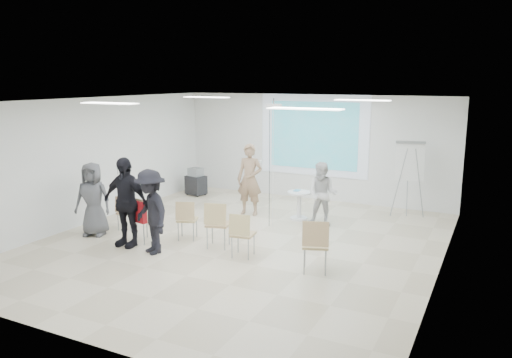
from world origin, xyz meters
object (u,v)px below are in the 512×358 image
at_px(chair_right_inner, 242,231).
at_px(player_left, 250,175).
at_px(chair_left_inner, 186,217).
at_px(chair_right_far, 315,242).
at_px(chair_far_left, 125,210).
at_px(av_cart, 196,183).
at_px(chair_left_mid, 142,216).
at_px(player_right, 322,191).
at_px(audience_outer, 93,195).
at_px(pedestal_table, 299,204).
at_px(laptop, 188,218).
at_px(chair_center, 217,221).
at_px(flipchart_easel, 410,162).
at_px(audience_left, 125,195).
at_px(audience_mid, 151,206).

bearing_deg(chair_right_inner, player_left, 106.65).
xyz_separation_m(chair_left_inner, chair_right_far, (3.12, -0.55, 0.07)).
bearing_deg(chair_far_left, av_cart, 83.11).
distance_m(chair_left_mid, chair_right_far, 3.88).
bearing_deg(player_right, av_cart, 159.37).
height_order(chair_far_left, chair_right_inner, chair_right_inner).
height_order(player_right, audience_outer, audience_outer).
distance_m(pedestal_table, player_right, 0.84).
bearing_deg(player_left, chair_left_mid, -115.36).
bearing_deg(chair_left_mid, player_right, 57.08).
bearing_deg(av_cart, chair_far_left, -69.05).
bearing_deg(laptop, pedestal_table, -144.13).
height_order(player_left, audience_outer, player_left).
distance_m(chair_center, flipchart_easel, 5.24).
xyz_separation_m(chair_left_mid, flipchart_easel, (4.70, 4.55, 0.83)).
bearing_deg(audience_outer, chair_left_mid, -16.71).
relative_size(pedestal_table, av_cart, 0.89).
distance_m(laptop, audience_outer, 2.19).
height_order(audience_left, audience_mid, audience_left).
xyz_separation_m(chair_right_inner, chair_right_far, (1.55, -0.12, 0.06)).
bearing_deg(laptop, chair_center, 142.40).
bearing_deg(chair_left_mid, audience_mid, -22.84).
bearing_deg(flipchart_easel, pedestal_table, -165.11).
relative_size(chair_right_far, laptop, 3.12).
relative_size(player_right, chair_left_mid, 1.71).
xyz_separation_m(player_right, chair_left_inner, (-2.25, -2.35, -0.33)).
bearing_deg(chair_right_inner, chair_left_inner, 157.07).
xyz_separation_m(laptop, av_cart, (-2.16, 3.62, -0.09)).
distance_m(pedestal_table, chair_far_left, 4.16).
bearing_deg(chair_far_left, player_right, 16.36).
relative_size(chair_center, chair_right_far, 0.98).
bearing_deg(chair_center, chair_right_far, -24.62).
xyz_separation_m(chair_left_inner, chair_right_inner, (1.57, -0.43, 0.01)).
distance_m(player_left, chair_left_inner, 2.55).
distance_m(player_right, audience_outer, 5.23).
relative_size(player_right, chair_far_left, 2.07).
relative_size(chair_right_inner, audience_left, 0.42).
height_order(laptop, audience_left, audience_left).
xyz_separation_m(chair_far_left, audience_outer, (-0.38, -0.59, 0.44)).
distance_m(pedestal_table, audience_outer, 4.86).
relative_size(chair_center, audience_left, 0.46).
height_order(player_right, chair_right_inner, player_right).
bearing_deg(flipchart_easel, chair_center, -142.34).
relative_size(pedestal_table, chair_center, 0.74).
height_order(chair_center, flipchart_easel, flipchart_easel).
relative_size(chair_center, laptop, 3.05).
height_order(pedestal_table, player_left, player_left).
bearing_deg(laptop, chair_left_inner, 85.57).
distance_m(chair_left_mid, audience_mid, 0.83).
relative_size(pedestal_table, chair_right_inner, 0.81).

